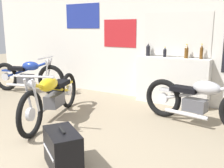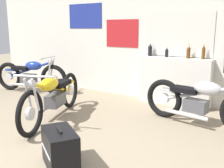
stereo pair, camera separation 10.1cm
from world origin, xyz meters
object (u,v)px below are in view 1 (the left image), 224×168
(bottle_leftmost, at_px, (148,50))
(bottle_left_center, at_px, (165,52))
(motorcycle_blue, at_px, (28,76))
(motorcycle_silver, at_px, (199,101))
(bottle_center, at_px, (186,52))
(hard_case_black, at_px, (63,149))
(motorcycle_yellow, at_px, (52,96))
(bottle_right_center, at_px, (201,52))

(bottle_leftmost, relative_size, bottle_left_center, 1.34)
(motorcycle_blue, bearing_deg, motorcycle_silver, -1.39)
(bottle_center, relative_size, motorcycle_blue, 0.14)
(bottle_center, bearing_deg, hard_case_black, -98.65)
(bottle_leftmost, bearing_deg, motorcycle_silver, -36.29)
(bottle_leftmost, xyz_separation_m, motorcycle_silver, (1.36, -1.00, -0.70))
(motorcycle_silver, bearing_deg, bottle_leftmost, 143.71)
(bottle_center, relative_size, motorcycle_silver, 0.14)
(bottle_left_center, xyz_separation_m, hard_case_black, (-0.04, -3.13, -0.86))
(bottle_center, height_order, motorcycle_yellow, bottle_center)
(bottle_leftmost, bearing_deg, bottle_center, -1.29)
(motorcycle_silver, height_order, hard_case_black, motorcycle_silver)
(bottle_right_center, bearing_deg, bottle_center, -175.92)
(bottle_right_center, relative_size, motorcycle_blue, 0.15)
(motorcycle_yellow, bearing_deg, bottle_center, 50.18)
(bottle_center, height_order, bottle_right_center, bottle_right_center)
(motorcycle_yellow, relative_size, motorcycle_silver, 1.05)
(bottle_left_center, relative_size, hard_case_black, 0.33)
(bottle_center, distance_m, motorcycle_silver, 1.31)
(motorcycle_blue, bearing_deg, motorcycle_yellow, -30.84)
(bottle_right_center, height_order, motorcycle_silver, bottle_right_center)
(bottle_left_center, xyz_separation_m, motorcycle_yellow, (-1.25, -2.02, -0.64))
(hard_case_black, bearing_deg, motorcycle_blue, 144.28)
(bottle_leftmost, distance_m, hard_case_black, 3.31)
(bottle_leftmost, bearing_deg, hard_case_black, -83.62)
(bottle_left_center, bearing_deg, hard_case_black, -90.69)
(bottle_left_center, bearing_deg, bottle_center, 2.22)
(bottle_center, distance_m, motorcycle_yellow, 2.73)
(bottle_leftmost, height_order, hard_case_black, bottle_leftmost)
(bottle_left_center, bearing_deg, motorcycle_blue, -164.93)
(bottle_leftmost, distance_m, bottle_left_center, 0.39)
(bottle_center, xyz_separation_m, bottle_right_center, (0.28, 0.02, 0.01))
(motorcycle_blue, xyz_separation_m, motorcycle_yellow, (1.94, -1.16, 0.01))
(motorcycle_blue, bearing_deg, hard_case_black, -35.72)
(hard_case_black, bearing_deg, motorcycle_silver, 65.16)
(bottle_center, xyz_separation_m, motorcycle_silver, (0.52, -0.98, -0.69))
(bottle_leftmost, height_order, motorcycle_yellow, bottle_leftmost)
(bottle_right_center, height_order, hard_case_black, bottle_right_center)
(bottle_center, bearing_deg, bottle_right_center, 4.08)
(bottle_right_center, height_order, motorcycle_blue, bottle_right_center)
(motorcycle_silver, bearing_deg, bottle_right_center, 103.53)
(motorcycle_yellow, height_order, motorcycle_silver, motorcycle_yellow)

